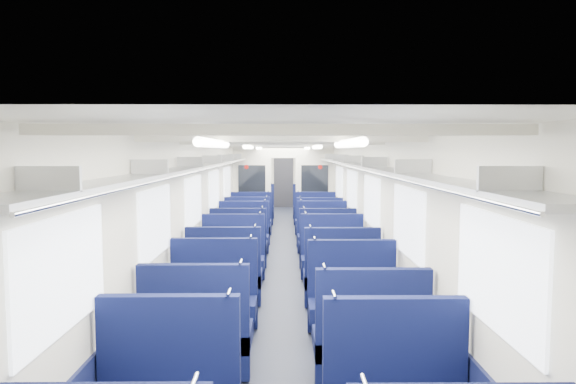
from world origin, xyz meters
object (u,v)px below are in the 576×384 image
Objects in this scene: seat_19 at (316,223)px; seat_23 at (310,209)px; seat_15 at (323,238)px; seat_20 at (255,213)px; seat_6 at (213,305)px; seat_8 at (225,279)px; seat_5 at (370,346)px; seat_12 at (239,248)px; end_door at (284,182)px; seat_11 at (333,261)px; seat_9 at (341,280)px; seat_10 at (233,262)px; seat_13 at (327,249)px; seat_14 at (243,239)px; seat_4 at (197,339)px; seat_16 at (248,229)px; seat_18 at (251,223)px; seat_21 at (311,213)px; seat_7 at (353,307)px; seat_17 at (319,231)px; seat_22 at (257,209)px; bulkhead at (283,185)px.

seat_19 and seat_23 have the same top height.
seat_20 is at bearing 110.97° from seat_15.
seat_6 is 1.00× the size of seat_8.
seat_5 is 1.00× the size of seat_12.
end_door is 1.71× the size of seat_11.
seat_19 is (0.00, 5.76, 0.00)m from seat_9.
seat_10 is 4.83m from seat_19.
seat_15 is at bearing 90.00° from seat_13.
seat_23 is at bearing 90.00° from seat_11.
seat_6 is 1.00× the size of seat_10.
seat_14 is (-0.83, -9.18, -0.64)m from end_door.
seat_16 is (0.00, 6.88, 0.00)m from seat_4.
seat_19 is (1.66, 4.54, 0.00)m from seat_10.
seat_4 is at bearing -90.00° from seat_12.
seat_8 is 5.67m from seat_18.
seat_15 is (1.66, 3.36, 0.00)m from seat_8.
seat_23 is at bearing 90.00° from seat_15.
seat_21 and seat_23 have the same top height.
seat_7 is (1.66, -0.12, 0.00)m from seat_6.
seat_8 is 1.00× the size of seat_21.
seat_18 is (0.00, 1.09, 0.00)m from seat_16.
seat_14 is at bearing -95.16° from end_door.
seat_16 is at bearing 90.00° from seat_10.
seat_7 is 1.00× the size of seat_20.
seat_9 is at bearing 90.00° from seat_5.
seat_8 and seat_14 have the same top height.
seat_14 is 1.96m from seat_17.
end_door is 15.04m from seat_5.
seat_18 is 2.03m from seat_20.
seat_15 is at bearing 1.25° from seat_14.
seat_10 and seat_12 have the same top height.
seat_10 is (0.00, 3.45, 0.00)m from seat_4.
seat_13 is (0.83, -10.26, -0.64)m from end_door.
seat_20 is (0.00, 2.03, 0.00)m from seat_18.
seat_4 is 11.12m from seat_22.
seat_13 is at bearing 90.00° from seat_11.
seat_12 and seat_19 have the same top height.
seat_9 is at bearing -54.92° from seat_12.
seat_12 is 1.00× the size of seat_22.
seat_18 is 3.16m from seat_22.
seat_20 is 1.66m from seat_21.
seat_11 is at bearing 90.00° from seat_7.
seat_4 is at bearing -90.00° from seat_22.
seat_9 is 3.78m from seat_14.
seat_18 is (-1.66, 1.29, 0.00)m from seat_17.
seat_17 is at bearing 69.22° from seat_8.
bulkhead is 2.39× the size of seat_6.
seat_17 and seat_22 have the same top height.
end_door is 1.71× the size of seat_15.
seat_19 is at bearing 90.00° from seat_9.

